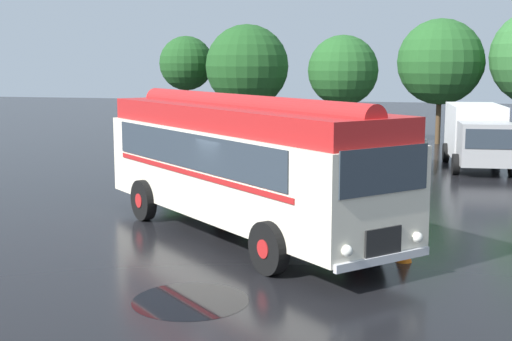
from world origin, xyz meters
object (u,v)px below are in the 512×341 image
vintage_bus (241,160)px  car_mid_left (400,148)px  car_near_left (334,146)px  box_van (477,134)px  traffic_cone (404,249)px

vintage_bus → car_mid_left: 12.65m
car_near_left → box_van: box_van is taller
vintage_bus → car_near_left: size_ratio=2.10×
box_van → car_mid_left: bearing=-157.6°
car_mid_left → box_van: box_van is taller
vintage_bus → traffic_cone: (4.02, -1.41, -1.62)m
car_mid_left → box_van: bearing=22.4°
box_van → traffic_cone: 15.01m
vintage_bus → traffic_cone: 4.56m
vintage_bus → car_near_left: (0.57, 12.29, -1.05)m
car_near_left → traffic_cone: (3.45, -13.70, -0.57)m
car_mid_left → box_van: size_ratio=0.73×
vintage_bus → car_mid_left: size_ratio=2.10×
car_near_left → car_mid_left: 2.68m
car_near_left → box_van: 5.77m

